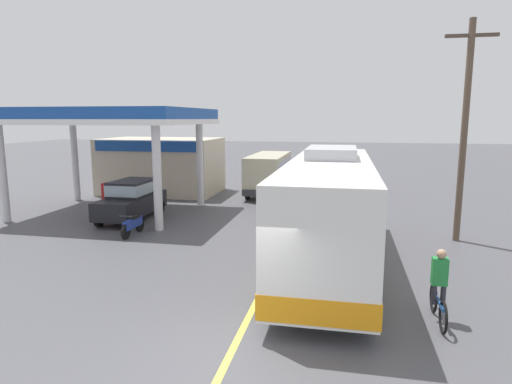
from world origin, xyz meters
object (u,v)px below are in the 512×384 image
Objects in this scene: cyclist_on_shoulder at (439,289)px; minibus_opposing_lane at (269,170)px; pedestrian_near_pump at (136,196)px; coach_bus_main at (329,211)px; car_at_pump at (132,198)px; motorcycle_parked_forecourt at (133,224)px; car_trailing_behind_bus at (340,175)px.

minibus_opposing_lane is at bearing 112.78° from cyclist_on_shoulder.
minibus_opposing_lane reaches higher than cyclist_on_shoulder.
minibus_opposing_lane is 8.96m from pedestrian_near_pump.
coach_bus_main reaches higher than minibus_opposing_lane.
coach_bus_main is 6.65× the size of pedestrian_near_pump.
car_at_pump is 0.84m from pedestrian_near_pump.
car_at_pump is at bearing -121.60° from minibus_opposing_lane.
coach_bus_main is at bearing -13.53° from motorcycle_parked_forecourt.
coach_bus_main is 2.63× the size of car_trailing_behind_bus.
minibus_opposing_lane reaches higher than motorcycle_parked_forecourt.
coach_bus_main is 1.80× the size of minibus_opposing_lane.
car_trailing_behind_bus is at bearing 27.26° from minibus_opposing_lane.
car_trailing_behind_bus is (4.33, 2.23, -0.46)m from minibus_opposing_lane.
pedestrian_near_pump is at bearing 114.60° from motorcycle_parked_forecourt.
car_at_pump is at bearing 117.71° from motorcycle_parked_forecourt.
car_at_pump is 13.91m from car_trailing_behind_bus.
motorcycle_parked_forecourt is at bearing -121.63° from car_trailing_behind_bus.
cyclist_on_shoulder is 11.84m from motorcycle_parked_forecourt.
coach_bus_main is 6.13× the size of motorcycle_parked_forecourt.
pedestrian_near_pump is at bearing 143.29° from cyclist_on_shoulder.
cyclist_on_shoulder is (11.81, -8.14, -0.23)m from car_at_pump.
pedestrian_near_pump is at bearing -134.98° from car_trailing_behind_bus.
coach_bus_main is 14.81m from car_trailing_behind_bus.
minibus_opposing_lane is at bearing 54.57° from pedestrian_near_pump.
pedestrian_near_pump is 0.40× the size of car_trailing_behind_bus.
cyclist_on_shoulder is (2.65, -3.68, -0.94)m from coach_bus_main.
cyclist_on_shoulder is at bearing -67.22° from minibus_opposing_lane.
cyclist_on_shoulder reaches higher than motorcycle_parked_forecourt.
minibus_opposing_lane is 17.63m from cyclist_on_shoulder.
pedestrian_near_pump is (-9.35, 5.28, -0.79)m from coach_bus_main.
motorcycle_parked_forecourt is 0.43× the size of car_trailing_behind_bus.
pedestrian_near_pump is at bearing -125.43° from minibus_opposing_lane.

